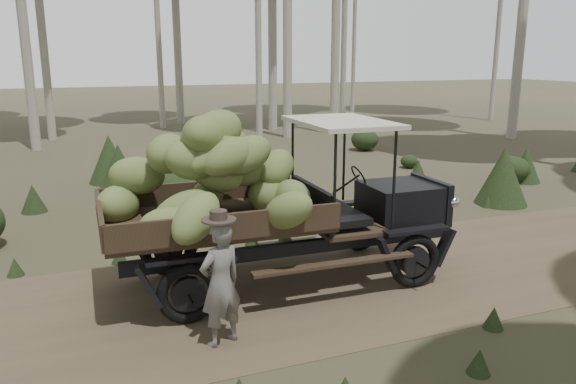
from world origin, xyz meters
name	(u,v)px	position (x,y,z in m)	size (l,w,h in m)	color
ground	(367,278)	(0.00, 0.00, 0.00)	(120.00, 120.00, 0.00)	#473D2B
dirt_track	(367,277)	(0.00, 0.00, 0.00)	(70.00, 4.00, 0.01)	brown
banana_truck	(243,184)	(-1.93, 0.36, 1.63)	(5.66, 2.65, 2.81)	black
farmer	(221,282)	(-2.70, -1.19, 0.81)	(0.67, 0.55, 1.70)	#625E59
undergrowth	(266,243)	(-1.46, 0.71, 0.54)	(20.35, 23.92, 1.36)	#233319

